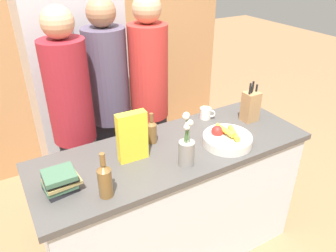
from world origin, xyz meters
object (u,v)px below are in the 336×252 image
coffee_mug (206,113)px  bottle_oil (105,180)px  knife_block (250,106)px  cereal_box (132,137)px  book_stack (60,181)px  fruit_bowl (227,138)px  refrigerator (77,87)px  flower_vase (187,148)px  person_at_sink (73,118)px  person_in_red_tee (149,96)px  person_in_blue (109,101)px  bottle_vinegar (152,131)px

coffee_mug → bottle_oil: (-0.94, -0.44, 0.06)m
knife_block → cereal_box: cereal_box is taller
bottle_oil → book_stack: bearing=140.7°
fruit_bowl → coffee_mug: (0.09, 0.36, 0.00)m
refrigerator → cereal_box: refrigerator is taller
fruit_bowl → coffee_mug: fruit_bowl is taller
flower_vase → person_at_sink: (-0.44, 0.77, -0.04)m
cereal_box → person_in_red_tee: person_in_red_tee is taller
coffee_mug → person_in_blue: 0.75m
knife_block → coffee_mug: bearing=144.3°
book_stack → bottle_oil: bottle_oil is taller
flower_vase → person_in_blue: person_in_blue is taller
person_in_blue → coffee_mug: bearing=-16.4°
knife_block → coffee_mug: 0.32m
fruit_bowl → bottle_vinegar: bearing=147.6°
person_at_sink → person_in_red_tee: person_in_red_tee is taller
person_at_sink → refrigerator: bearing=86.1°
book_stack → bottle_vinegar: bearing=16.6°
knife_block → bottle_vinegar: bearing=173.4°
refrigerator → knife_block: size_ratio=6.24×
fruit_bowl → knife_block: knife_block is taller
refrigerator → book_stack: (-0.48, -1.34, 0.05)m
knife_block → person_in_red_tee: person_in_red_tee is taller
cereal_box → bottle_oil: bearing=-138.2°
fruit_bowl → flower_vase: (-0.35, -0.06, 0.07)m
refrigerator → book_stack: 1.42m
coffee_mug → book_stack: (-1.13, -0.29, 0.02)m
flower_vase → cereal_box: bearing=139.7°
cereal_box → fruit_bowl: bearing=-13.9°
book_stack → person_in_red_tee: person_in_red_tee is taller
fruit_bowl → person_in_red_tee: person_in_red_tee is taller
fruit_bowl → cereal_box: cereal_box is taller
knife_block → book_stack: size_ratio=1.59×
person_in_blue → person_in_red_tee: bearing=6.4°
knife_block → bottle_vinegar: knife_block is taller
flower_vase → bottle_vinegar: size_ratio=1.60×
person_at_sink → person_in_blue: bearing=37.7°
refrigerator → cereal_box: (-0.03, -1.26, 0.15)m
refrigerator → fruit_bowl: size_ratio=5.90×
cereal_box → book_stack: bearing=-170.3°
person_at_sink → person_in_red_tee: size_ratio=0.99×
cereal_box → person_in_red_tee: (0.42, 0.60, -0.06)m
flower_vase → bottle_oil: bearing=-177.2°
refrigerator → knife_block: refrigerator is taller
cereal_box → coffee_mug: 0.72m
knife_block → cereal_box: size_ratio=0.98×
refrigerator → cereal_box: size_ratio=6.12×
fruit_bowl → coffee_mug: 0.37m
refrigerator → person_in_red_tee: bearing=-59.1°
cereal_box → person_in_blue: person_in_blue is taller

